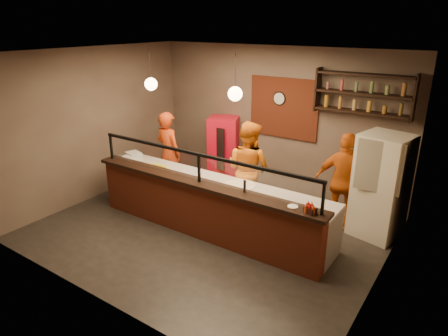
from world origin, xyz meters
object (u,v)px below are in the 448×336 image
Objects in this scene: pizza_dough at (240,185)px; pepper_mill at (245,186)px; cook_left at (169,153)px; condiment_caddy at (311,210)px; cook_right at (345,182)px; red_cooler at (224,150)px; cook_mid at (248,169)px; fridge at (381,187)px; wall_clock at (280,98)px.

pizza_dough is 2.74× the size of pepper_mill.
cook_left is 4.03m from condiment_caddy.
cook_right is 2.03m from pepper_mill.
cook_left reaches higher than cook_right.
pepper_mill is (-1.18, 0.10, 0.06)m from condiment_caddy.
pizza_dough is 3.58× the size of condiment_caddy.
red_cooler is 2.77× the size of pizza_dough.
condiment_caddy is (1.82, -1.28, 0.15)m from cook_mid.
cook_left reaches higher than pepper_mill.
red_cooler is 3.16m from pepper_mill.
cook_mid is at bearing -153.20° from fridge.
cook_left reaches higher than condiment_caddy.
condiment_caddy is at bearing 169.24° from cook_left.
condiment_caddy is (3.84, -1.23, 0.17)m from cook_left.
condiment_caddy is (1.96, -2.80, -1.00)m from wall_clock.
cook_mid is at bearing 144.82° from condiment_caddy.
fridge reaches higher than condiment_caddy.
pizza_dough is 1.72m from condiment_caddy.
cook_left is at bearing 164.67° from pizza_dough.
condiment_caddy is (3.22, -2.49, 0.32)m from red_cooler.
cook_right is at bearing -159.37° from cook_mid.
cook_left is at bearing -139.70° from red_cooler.
cook_left reaches higher than red_cooler.
pizza_dough is 0.71m from pepper_mill.
cook_left is at bearing 1.17° from cook_right.
pepper_mill is (0.41, -0.52, 0.26)m from pizza_dough.
condiment_caddy is at bearing 149.55° from cook_mid.
wall_clock reaches higher than cook_mid.
cook_left reaches higher than pizza_dough.
condiment_caddy is at bearing -21.17° from pizza_dough.
condiment_caddy is (1.59, -0.62, 0.20)m from pizza_dough.
fridge is at bearing -161.01° from cook_mid.
cook_right is 0.62m from fridge.
cook_right is (1.75, 0.50, -0.04)m from cook_mid.
pizza_dough is at bearing -80.39° from wall_clock.
wall_clock is at bearing 172.40° from fridge.
pepper_mill is (-1.11, -1.68, 0.24)m from cook_right.
cook_left is at bearing -159.06° from fridge.
pizza_dough is at bearing 113.38° from cook_mid.
wall_clock is at bearing -133.17° from cook_left.
pepper_mill is at bearing 49.34° from cook_right.
pepper_mill is at bearing -51.57° from pizza_dough.
pizza_dough is (0.37, -2.18, -1.19)m from wall_clock.
cook_left is 3.27× the size of pizza_dough.
cook_right is 3.24× the size of pizza_dough.
wall_clock is at bearing -35.34° from cook_right.
wall_clock is 1.45× the size of pepper_mill.
cook_right is at bearing 37.32° from pizza_dough.
cook_left is 8.96× the size of pepper_mill.
cook_mid is 1.82m from cook_right.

